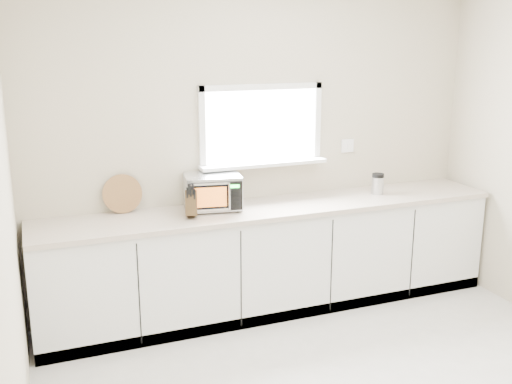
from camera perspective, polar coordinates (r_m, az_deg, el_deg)
name	(u,v)px	position (r m, az deg, el deg)	size (l,w,h in m)	color
back_wall	(261,147)	(5.15, 0.44, 4.32)	(4.00, 0.17, 2.70)	#B6AF91
cabinets	(273,259)	(5.14, 1.64, -6.43)	(3.92, 0.60, 0.88)	silver
countertop	(274,208)	(4.98, 1.72, -1.52)	(3.92, 0.64, 0.04)	beige
microwave	(213,191)	(4.85, -4.14, 0.08)	(0.49, 0.42, 0.29)	black
knife_block	(191,203)	(4.65, -6.18, -1.00)	(0.14, 0.21, 0.28)	#463219
cutting_board	(122,194)	(4.85, -12.61, -0.16)	(0.31, 0.31, 0.02)	olive
coffee_grinder	(378,184)	(5.43, 11.51, 0.78)	(0.11, 0.11, 0.19)	#B4B7BC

